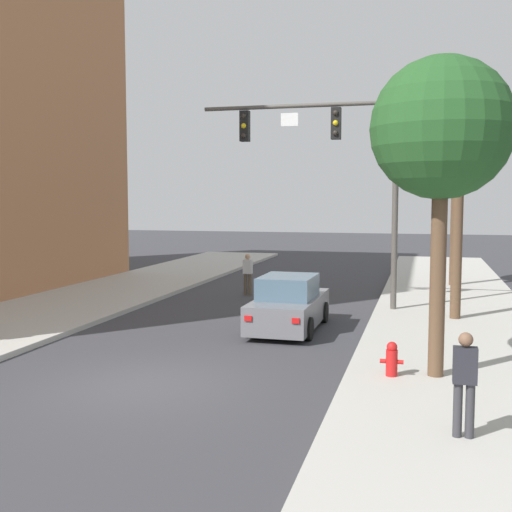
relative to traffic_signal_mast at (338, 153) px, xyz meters
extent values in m
plane|color=#38383D|center=(-2.71, -9.69, -5.35)|extent=(120.00, 120.00, 0.00)
cube|color=#B2AFA8|center=(3.79, -9.69, -5.27)|extent=(5.00, 60.00, 0.15)
cylinder|color=#514C47|center=(1.89, 0.01, -1.45)|extent=(0.20, 0.20, 7.50)
cylinder|color=#514C47|center=(-1.41, 0.01, 1.60)|extent=(6.60, 0.14, 0.14)
cube|color=black|center=(-0.09, 0.01, 0.98)|extent=(0.32, 0.28, 1.05)
sphere|color=#2D2823|center=(-0.09, -0.14, 1.31)|extent=(0.18, 0.18, 0.18)
sphere|color=yellow|center=(-0.09, -0.14, 0.98)|extent=(0.18, 0.18, 0.18)
sphere|color=#2D2823|center=(-0.09, -0.14, 0.65)|extent=(0.18, 0.18, 0.18)
cube|color=black|center=(-3.26, 0.01, 0.98)|extent=(0.32, 0.28, 1.05)
sphere|color=#2D2823|center=(-3.26, -0.14, 1.31)|extent=(0.18, 0.18, 0.18)
sphere|color=yellow|center=(-3.26, -0.14, 0.98)|extent=(0.18, 0.18, 0.18)
sphere|color=#2D2823|center=(-3.26, -0.14, 0.65)|extent=(0.18, 0.18, 0.18)
cube|color=white|center=(-1.67, -0.01, 1.15)|extent=(0.60, 0.03, 0.44)
cube|color=slate|center=(-0.93, -3.48, -4.79)|extent=(1.74, 4.21, 0.80)
cube|color=slate|center=(-0.93, -3.63, -4.07)|extent=(1.52, 2.01, 0.64)
cylinder|color=black|center=(-1.73, -2.17, -5.03)|extent=(0.23, 0.64, 0.64)
cylinder|color=black|center=(-0.11, -2.18, -5.03)|extent=(0.23, 0.64, 0.64)
cylinder|color=black|center=(-1.75, -4.77, -5.03)|extent=(0.23, 0.64, 0.64)
cylinder|color=black|center=(-0.13, -4.79, -5.03)|extent=(0.23, 0.64, 0.64)
cube|color=red|center=(-1.59, -5.59, -4.67)|extent=(0.20, 0.04, 0.14)
cube|color=red|center=(-0.31, -5.60, -4.67)|extent=(0.20, 0.04, 0.14)
cylinder|color=brown|center=(-4.00, 2.69, -4.92)|extent=(0.14, 0.14, 0.85)
cylinder|color=brown|center=(-3.82, 2.69, -4.92)|extent=(0.14, 0.14, 0.85)
cube|color=silver|center=(-3.91, 2.69, -4.22)|extent=(0.36, 0.22, 0.56)
sphere|color=tan|center=(-3.91, 2.69, -3.82)|extent=(0.22, 0.22, 0.22)
cylinder|color=#333338|center=(3.41, -11.48, -4.77)|extent=(0.14, 0.14, 0.85)
cylinder|color=#333338|center=(3.59, -11.48, -4.77)|extent=(0.14, 0.14, 0.85)
cube|color=#26262D|center=(3.50, -11.48, -4.07)|extent=(0.36, 0.22, 0.56)
sphere|color=brown|center=(3.50, -11.48, -3.67)|extent=(0.22, 0.22, 0.22)
cylinder|color=red|center=(2.26, -8.28, -4.92)|extent=(0.24, 0.24, 0.55)
sphere|color=red|center=(2.26, -8.28, -4.59)|extent=(0.22, 0.22, 0.22)
cylinder|color=red|center=(2.08, -8.28, -4.90)|extent=(0.12, 0.09, 0.09)
cylinder|color=red|center=(2.44, -8.28, -4.90)|extent=(0.12, 0.09, 0.09)
cylinder|color=brown|center=(3.14, -8.02, -3.20)|extent=(0.32, 0.32, 4.00)
sphere|color=#235123|center=(3.14, -8.02, -0.12)|extent=(2.88, 2.88, 2.88)
cylinder|color=brown|center=(3.82, -1.24, -2.88)|extent=(0.32, 0.32, 4.64)
sphere|color=#2D6028|center=(3.82, -1.24, 0.50)|extent=(2.83, 2.83, 2.83)
cylinder|color=brown|center=(4.07, 6.75, -2.82)|extent=(0.32, 0.32, 4.77)
sphere|color=#235123|center=(4.07, 6.75, 0.73)|extent=(3.11, 3.11, 3.11)
camera|label=1|loc=(2.85, -21.50, -1.54)|focal=44.67mm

